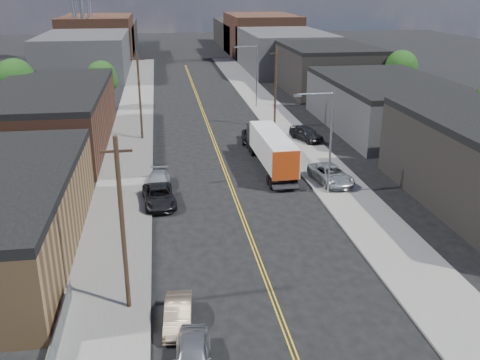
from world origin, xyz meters
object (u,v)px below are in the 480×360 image
object	(u,v)px
semi_truck	(270,146)
car_ahead_truck	(252,136)
car_left_b	(178,314)
car_left_d	(159,181)
car_left_c	(159,196)
car_left_a	(193,356)
car_right_lot_a	(331,174)
car_right_lot_c	(306,133)

from	to	relation	value
semi_truck	car_ahead_truck	xyz separation A→B (m)	(-0.27, 8.93, -1.44)
semi_truck	car_left_b	size ratio (longest dim) A/B	3.55
car_left_d	car_ahead_truck	world-z (taller)	car_left_d
semi_truck	car_left_c	size ratio (longest dim) A/B	2.62
semi_truck	car_left_a	size ratio (longest dim) A/B	3.31
car_ahead_truck	car_right_lot_a	bearing A→B (deg)	-64.53
car_right_lot_c	car_ahead_truck	size ratio (longest dim) A/B	1.01
car_left_b	car_right_lot_a	distance (m)	24.27
car_left_a	car_right_lot_c	distance (m)	40.06
car_left_a	car_right_lot_c	size ratio (longest dim) A/B	0.89
car_left_a	car_left_d	world-z (taller)	car_left_a
car_left_c	car_left_a	bearing A→B (deg)	-91.00
car_ahead_truck	car_left_b	bearing A→B (deg)	-98.72
car_left_a	car_right_lot_a	world-z (taller)	car_right_lot_a
semi_truck	car_right_lot_a	distance (m)	7.32
car_left_d	car_right_lot_c	size ratio (longest dim) A/B	0.96
car_left_a	car_right_lot_c	bearing A→B (deg)	72.78
semi_truck	car_right_lot_c	xyz separation A→B (m)	(5.98, 8.30, -1.13)
semi_truck	car_right_lot_c	distance (m)	10.30
car_left_b	car_right_lot_c	world-z (taller)	car_right_lot_c
car_left_c	car_ahead_truck	distance (m)	20.19
semi_truck	car_left_a	world-z (taller)	semi_truck
car_left_c	car_right_lot_c	size ratio (longest dim) A/B	1.12
car_right_lot_a	car_left_d	bearing A→B (deg)	166.90
car_left_b	car_left_d	size ratio (longest dim) A/B	0.86
semi_truck	car_ahead_truck	size ratio (longest dim) A/B	2.95
car_right_lot_a	car_ahead_truck	size ratio (longest dim) A/B	1.17
car_left_b	car_right_lot_c	size ratio (longest dim) A/B	0.83
car_left_b	car_ahead_truck	bearing A→B (deg)	78.64
car_left_a	car_left_d	distance (m)	24.34
car_left_c	car_left_b	bearing A→B (deg)	-91.98
car_right_lot_a	car_right_lot_c	distance (m)	14.02
car_right_lot_c	car_left_d	bearing A→B (deg)	-163.79
semi_truck	car_left_c	bearing A→B (deg)	-144.14
car_ahead_truck	car_left_d	bearing A→B (deg)	-121.37
car_right_lot_a	semi_truck	bearing A→B (deg)	120.35
car_left_a	car_left_c	size ratio (longest dim) A/B	0.79
car_left_b	car_left_c	bearing A→B (deg)	97.61
car_left_b	car_right_lot_c	distance (m)	37.01
car_left_d	car_left_a	bearing A→B (deg)	-84.49
semi_truck	car_left_a	distance (m)	30.21
car_left_b	car_right_lot_c	xyz separation A→B (m)	(16.02, 33.37, 0.32)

